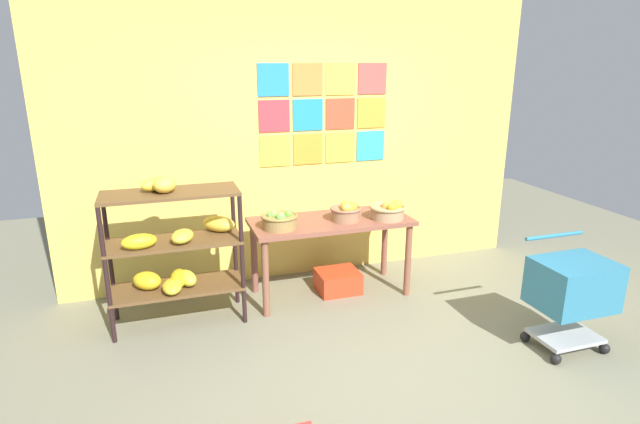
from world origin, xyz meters
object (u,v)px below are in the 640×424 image
object	(u,v)px
fruit_basket_right	(347,211)
fruit_basket_back_right	(388,210)
fruit_basket_left	(279,220)
produce_crate_under_table	(338,281)
shopping_cart	(572,288)
banana_shelf_unit	(174,245)
display_table	(331,230)

from	to	relation	value
fruit_basket_right	fruit_basket_back_right	distance (m)	0.39
fruit_basket_right	fruit_basket_left	bearing A→B (deg)	-177.15
fruit_basket_back_right	produce_crate_under_table	bearing A→B (deg)	158.98
fruit_basket_back_right	produce_crate_under_table	distance (m)	0.85
fruit_basket_back_right	shopping_cart	bearing A→B (deg)	-55.98
fruit_basket_right	fruit_basket_left	size ratio (longest dim) A/B	0.89
fruit_basket_left	shopping_cart	bearing A→B (deg)	-35.40
banana_shelf_unit	display_table	bearing A→B (deg)	4.60
display_table	produce_crate_under_table	size ratio (longest dim) A/B	3.74
display_table	produce_crate_under_table	world-z (taller)	display_table
fruit_basket_back_right	produce_crate_under_table	size ratio (longest dim) A/B	0.85
produce_crate_under_table	display_table	bearing A→B (deg)	-161.95
fruit_basket_left	fruit_basket_back_right	world-z (taller)	fruit_basket_back_right
fruit_basket_right	banana_shelf_unit	bearing A→B (deg)	-178.48
fruit_basket_right	shopping_cart	xyz separation A→B (m)	(1.28, -1.39, -0.32)
banana_shelf_unit	fruit_basket_left	distance (m)	0.89
fruit_basket_right	shopping_cart	world-z (taller)	fruit_basket_right
banana_shelf_unit	produce_crate_under_table	size ratio (longest dim) A/B	3.23
display_table	fruit_basket_left	world-z (taller)	fruit_basket_left
fruit_basket_right	produce_crate_under_table	distance (m)	0.73
banana_shelf_unit	fruit_basket_back_right	xyz separation A→B (m)	(1.90, -0.02, 0.12)
fruit_basket_left	fruit_basket_back_right	distance (m)	1.01
banana_shelf_unit	fruit_basket_right	world-z (taller)	banana_shelf_unit
produce_crate_under_table	shopping_cart	distance (m)	2.02
display_table	fruit_basket_left	size ratio (longest dim) A/B	4.60
banana_shelf_unit	produce_crate_under_table	bearing A→B (deg)	5.41
fruit_basket_right	produce_crate_under_table	bearing A→B (deg)	111.78
fruit_basket_left	produce_crate_under_table	xyz separation A→B (m)	(0.59, 0.13, -0.71)
display_table	fruit_basket_right	world-z (taller)	fruit_basket_right
fruit_basket_left	fruit_basket_back_right	bearing A→B (deg)	-1.80
banana_shelf_unit	shopping_cart	distance (m)	3.10
fruit_basket_right	fruit_basket_back_right	bearing A→B (deg)	-9.36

